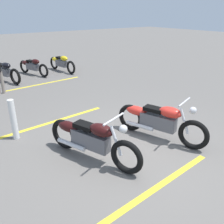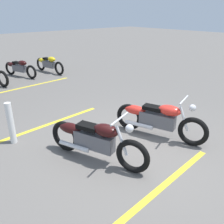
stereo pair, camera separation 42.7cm
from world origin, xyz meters
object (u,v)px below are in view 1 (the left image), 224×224
Objects in this scene: motorcycle_row_far_left at (61,63)px; motorcycle_row_left at (32,66)px; motorcycle_row_center at (3,71)px; bollard_post at (13,120)px; motorcycle_bright_foreground at (158,120)px; motorcycle_dark_foreground at (90,138)px.

motorcycle_row_left is at bearing -104.05° from motorcycle_row_far_left.
motorcycle_row_far_left is 2.76m from motorcycle_row_center.
motorcycle_row_center is at bearing -93.37° from motorcycle_row_far_left.
bollard_post is at bearing -28.90° from motorcycle_row_center.
motorcycle_bright_foreground is 7.65m from motorcycle_row_left.
motorcycle_dark_foreground reaches higher than bollard_post.
motorcycle_bright_foreground is at bearing -5.16° from motorcycle_row_center.
motorcycle_row_left is 0.91× the size of motorcycle_row_center.
motorcycle_row_far_left is 6.77m from bollard_post.
motorcycle_row_far_left reaches higher than motorcycle_row_left.
motorcycle_row_left is at bearing 88.12° from motorcycle_row_center.
motorcycle_row_far_left is 1.38m from motorcycle_row_left.
motorcycle_bright_foreground is 7.44m from motorcycle_row_center.
motorcycle_bright_foreground is at bearing -17.35° from motorcycle_row_far_left.
motorcycle_dark_foreground is 1.01× the size of motorcycle_row_center.
motorcycle_row_far_left is at bearing 77.73° from motorcycle_row_center.
motorcycle_dark_foreground is 7.61m from motorcycle_row_left.
motorcycle_bright_foreground is 3.29m from bollard_post.
motorcycle_bright_foreground is at bearing 64.33° from motorcycle_dark_foreground.
motorcycle_bright_foreground is 7.60m from motorcycle_row_far_left.
motorcycle_row_center is at bearing -11.54° from bollard_post.
motorcycle_bright_foreground reaches higher than bollard_post.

